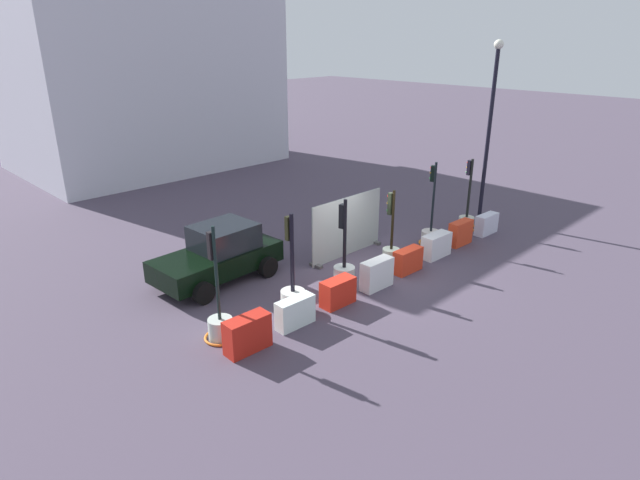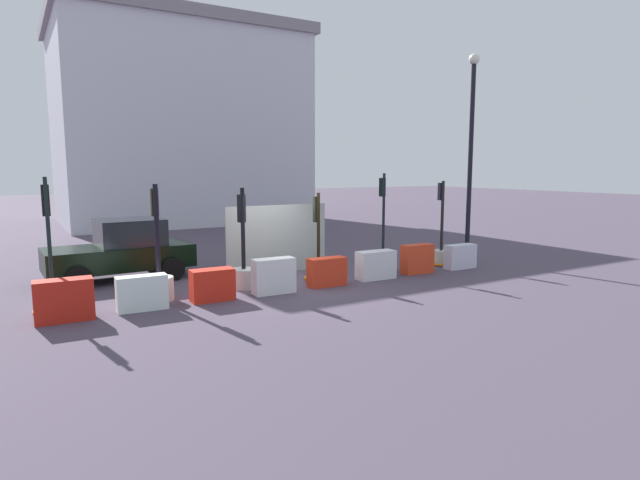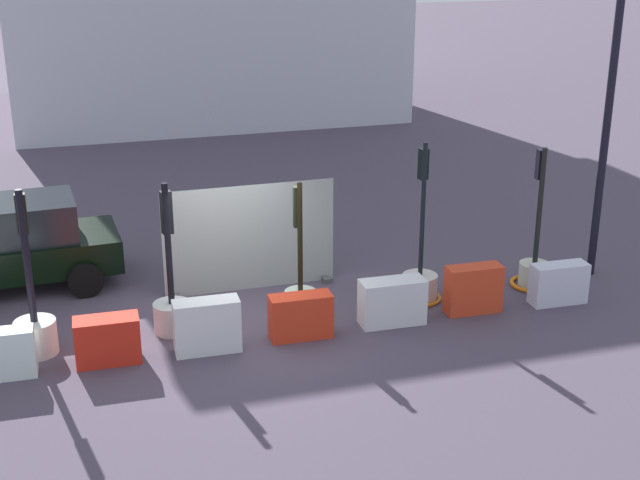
% 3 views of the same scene
% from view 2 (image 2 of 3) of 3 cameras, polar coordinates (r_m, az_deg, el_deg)
% --- Properties ---
extents(ground_plane, '(120.00, 120.00, 0.00)m').
position_cam_2_polar(ground_plane, '(14.87, -3.69, -4.66)').
color(ground_plane, '#4B4051').
extents(traffic_light_0, '(0.87, 0.87, 3.02)m').
position_cam_2_polar(traffic_light_0, '(13.24, -27.04, -4.97)').
color(traffic_light_0, '#AEB9B0').
rests_on(traffic_light_0, ground_plane).
extents(traffic_light_1, '(0.69, 0.69, 2.83)m').
position_cam_2_polar(traffic_light_1, '(13.38, -17.10, -4.01)').
color(traffic_light_1, silver).
rests_on(traffic_light_1, ground_plane).
extents(traffic_light_2, '(0.66, 0.66, 2.70)m').
position_cam_2_polar(traffic_light_2, '(14.21, -8.30, -3.01)').
color(traffic_light_2, silver).
rests_on(traffic_light_2, ground_plane).
extents(traffic_light_3, '(0.85, 0.85, 2.51)m').
position_cam_2_polar(traffic_light_3, '(15.24, -0.19, -2.79)').
color(traffic_light_3, silver).
rests_on(traffic_light_3, ground_plane).
extents(traffic_light_4, '(0.84, 0.84, 3.05)m').
position_cam_2_polar(traffic_light_4, '(16.53, 6.83, -1.91)').
color(traffic_light_4, silver).
rests_on(traffic_light_4, ground_plane).
extents(traffic_light_5, '(0.90, 0.90, 2.79)m').
position_cam_2_polar(traffic_light_5, '(18.05, 13.00, -1.27)').
color(traffic_light_5, beige).
rests_on(traffic_light_5, ground_plane).
extents(construction_barrier_0, '(1.17, 0.51, 0.90)m').
position_cam_2_polar(construction_barrier_0, '(12.35, -26.05, -5.90)').
color(construction_barrier_0, red).
rests_on(construction_barrier_0, ground_plane).
extents(construction_barrier_1, '(1.12, 0.41, 0.80)m').
position_cam_2_polar(construction_barrier_1, '(12.61, -18.77, -5.47)').
color(construction_barrier_1, white).
rests_on(construction_barrier_1, ground_plane).
extents(construction_barrier_2, '(1.05, 0.51, 0.78)m').
position_cam_2_polar(construction_barrier_2, '(13.07, -11.61, -4.80)').
color(construction_barrier_2, red).
rests_on(construction_barrier_2, ground_plane).
extents(construction_barrier_3, '(1.11, 0.45, 0.91)m').
position_cam_2_polar(construction_barrier_3, '(13.56, -5.04, -3.91)').
color(construction_barrier_3, white).
rests_on(construction_barrier_3, ground_plane).
extents(construction_barrier_4, '(1.08, 0.45, 0.78)m').
position_cam_2_polar(construction_barrier_4, '(14.37, 0.75, -3.48)').
color(construction_barrier_4, red).
rests_on(construction_barrier_4, ground_plane).
extents(construction_barrier_5, '(1.17, 0.51, 0.83)m').
position_cam_2_polar(construction_barrier_5, '(15.35, 6.08, -2.71)').
color(construction_barrier_5, silver).
rests_on(construction_barrier_5, ground_plane).
extents(construction_barrier_6, '(1.04, 0.42, 0.89)m').
position_cam_2_polar(construction_barrier_6, '(16.36, 10.52, -2.04)').
color(construction_barrier_6, red).
rests_on(construction_barrier_6, ground_plane).
extents(construction_barrier_7, '(1.08, 0.43, 0.78)m').
position_cam_2_polar(construction_barrier_7, '(17.45, 14.98, -1.75)').
color(construction_barrier_7, silver).
rests_on(construction_barrier_7, ground_plane).
extents(car_black_sedan, '(4.08, 2.32, 1.74)m').
position_cam_2_polar(car_black_sedan, '(16.26, -20.65, -1.06)').
color(car_black_sedan, black).
rests_on(car_black_sedan, ground_plane).
extents(building_main_facade, '(13.97, 10.29, 11.53)m').
position_cam_2_polar(building_main_facade, '(33.69, -15.12, 11.94)').
color(building_main_facade, silver).
rests_on(building_main_facade, ground_plane).
extents(street_lamp_post, '(0.36, 0.36, 7.03)m').
position_cam_2_polar(street_lamp_post, '(19.04, 16.09, 10.26)').
color(street_lamp_post, black).
rests_on(street_lamp_post, ground_plane).
extents(site_fence_panel, '(3.35, 0.50, 2.09)m').
position_cam_2_polar(site_fence_panel, '(16.15, -4.62, -0.09)').
color(site_fence_panel, '#9AA29D').
rests_on(site_fence_panel, ground_plane).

